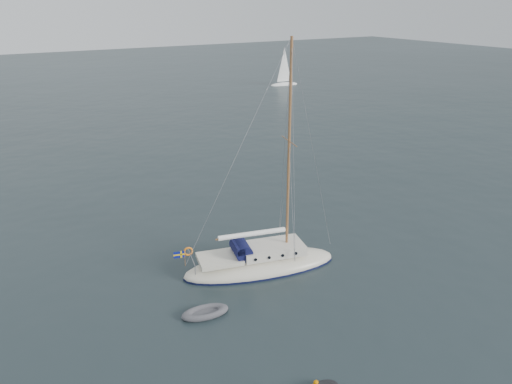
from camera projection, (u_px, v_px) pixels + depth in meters
ground at (273, 267)px, 31.79m from camera, size 300.00×300.00×0.00m
sailboat at (260, 253)px, 31.24m from camera, size 10.35×3.10×14.75m
dinghy at (205, 312)px, 26.92m from camera, size 2.62×1.19×0.38m
distant_yacht_b at (284, 68)px, 96.97m from camera, size 5.97×3.18×7.91m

